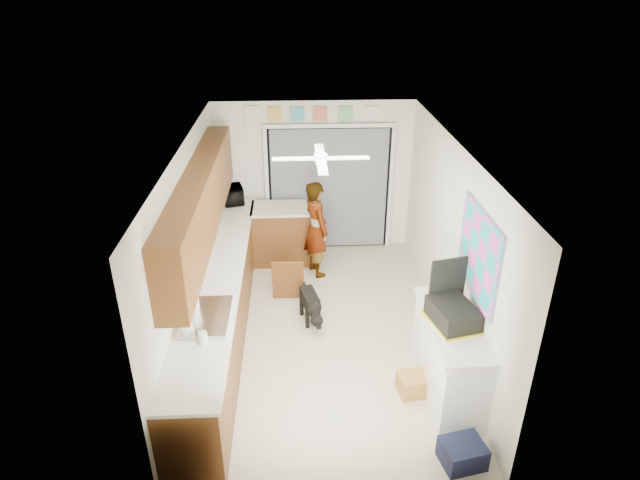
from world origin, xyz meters
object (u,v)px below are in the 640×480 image
object	(u,v)px
man	(316,229)
suitcase	(453,314)
soap_bottle	(186,322)
navy_crate	(462,453)
microwave	(233,195)
paper_towel_roll	(193,299)
dog	(310,305)
cardboard_box	(415,384)

from	to	relation	value
man	suitcase	bearing A→B (deg)	-177.10
soap_bottle	man	world-z (taller)	man
navy_crate	microwave	bearing A→B (deg)	119.94
man	microwave	bearing A→B (deg)	39.17
paper_towel_roll	dog	world-z (taller)	paper_towel_roll
soap_bottle	cardboard_box	world-z (taller)	soap_bottle
cardboard_box	man	world-z (taller)	man
soap_bottle	suitcase	distance (m)	2.76
dog	suitcase	bearing A→B (deg)	-58.54
man	dog	xyz separation A→B (m)	(-0.14, -1.30, -0.52)
soap_bottle	paper_towel_roll	bearing A→B (deg)	91.83
man	dog	distance (m)	1.40
soap_bottle	suitcase	xyz separation A→B (m)	(2.76, 0.09, -0.06)
microwave	navy_crate	bearing A→B (deg)	-164.31
dog	man	bearing A→B (deg)	70.06
microwave	cardboard_box	distance (m)	4.27
soap_bottle	man	xyz separation A→B (m)	(1.43, 2.84, -0.35)
navy_crate	cardboard_box	bearing A→B (deg)	104.19
paper_towel_roll	suitcase	distance (m)	2.79
paper_towel_roll	cardboard_box	xyz separation A→B (m)	(2.45, -0.37, -0.97)
paper_towel_roll	cardboard_box	bearing A→B (deg)	-8.58
paper_towel_roll	man	distance (m)	2.81
cardboard_box	dog	distance (m)	1.86
soap_bottle	paper_towel_roll	size ratio (longest dim) A/B	1.20
cardboard_box	navy_crate	world-z (taller)	navy_crate
cardboard_box	navy_crate	size ratio (longest dim) A/B	0.95
microwave	dog	size ratio (longest dim) A/B	0.75
microwave	dog	xyz separation A→B (m)	(1.17, -2.00, -0.83)
soap_bottle	cardboard_box	distance (m)	2.63
navy_crate	dog	distance (m)	2.82
soap_bottle	microwave	bearing A→B (deg)	88.02
dog	navy_crate	bearing A→B (deg)	-74.01
man	dog	size ratio (longest dim) A/B	2.47
cardboard_box	man	bearing A→B (deg)	109.95
paper_towel_roll	cardboard_box	world-z (taller)	paper_towel_roll
cardboard_box	suitcase	bearing A→B (deg)	0.77
microwave	man	size ratio (longest dim) A/B	0.30
cardboard_box	navy_crate	distance (m)	1.02
navy_crate	suitcase	bearing A→B (deg)	85.97
microwave	soap_bottle	world-z (taller)	soap_bottle
soap_bottle	paper_towel_roll	world-z (taller)	soap_bottle
microwave	man	bearing A→B (deg)	-132.36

